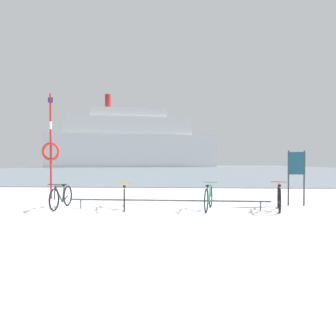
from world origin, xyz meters
TOP-DOWN VIEW (x-y plane):
  - ground at (0.00, 53.90)m, footprint 80.00×132.00m
  - bike_rack at (0.99, 2.41)m, footprint 6.17×0.24m
  - bicycle_0 at (-2.40, 2.46)m, footprint 0.46×1.72m
  - bicycle_1 at (-0.40, 2.52)m, footprint 0.52×1.73m
  - bicycle_2 at (2.22, 2.38)m, footprint 0.52×1.73m
  - bicycle_3 at (4.34, 2.44)m, footprint 0.60×1.67m
  - info_sign at (5.21, 3.42)m, footprint 0.55×0.10m
  - rescue_post at (-3.82, 4.82)m, footprint 0.75×0.11m
  - ferry_ship at (-13.85, 78.88)m, footprint 48.94×20.27m

SIDE VIEW (x-z plane):
  - ground at x=0.00m, z-range -0.08..0.00m
  - bike_rack at x=0.99m, z-range 0.12..0.42m
  - bicycle_0 at x=-2.40m, z-range -0.04..0.76m
  - bicycle_1 at x=-0.40m, z-range -0.04..0.76m
  - bicycle_2 at x=2.22m, z-range -0.04..0.79m
  - bicycle_3 at x=4.34m, z-range -0.04..0.81m
  - info_sign at x=5.21m, z-range 0.32..2.17m
  - rescue_post at x=-3.82m, z-range -0.10..4.07m
  - ferry_ship at x=-13.85m, z-range -3.45..17.52m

